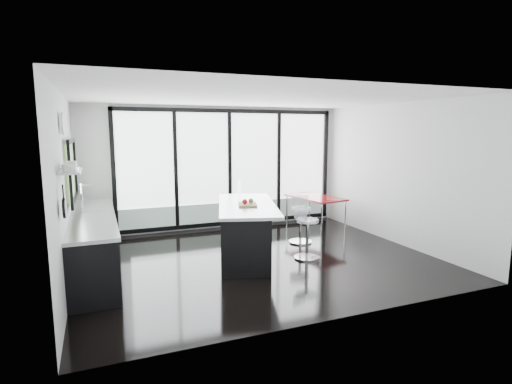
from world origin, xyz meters
name	(u,v)px	position (x,y,z in m)	size (l,w,h in m)	color
floor	(257,258)	(0.00, 0.00, 0.00)	(6.00, 5.00, 0.00)	black
ceiling	(257,98)	(0.00, 0.00, 2.80)	(6.00, 5.00, 0.00)	white
wall_back	(228,173)	(0.27, 2.47, 1.27)	(6.00, 0.09, 2.80)	silver
wall_front	(338,205)	(0.00, -2.50, 1.40)	(6.00, 0.00, 2.80)	silver
wall_left	(68,177)	(-2.97, 0.27, 1.56)	(0.26, 5.00, 2.80)	silver
wall_right	(396,174)	(3.00, 0.00, 1.40)	(0.00, 5.00, 2.80)	silver
counter_cabinets	(94,243)	(-2.67, 0.40, 0.46)	(0.69, 3.24, 1.36)	black
island	(243,229)	(-0.17, 0.26, 0.49)	(1.62, 2.53, 1.25)	black
bar_stool_near	(307,239)	(0.83, -0.32, 0.36)	(0.45, 0.45, 0.72)	silver
bar_stool_far	(300,225)	(1.20, 0.63, 0.37)	(0.46, 0.46, 0.74)	silver
red_table	(315,212)	(2.11, 1.61, 0.37)	(0.79, 1.39, 0.74)	maroon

